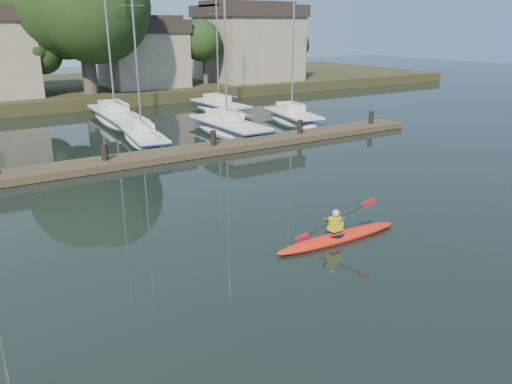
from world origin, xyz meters
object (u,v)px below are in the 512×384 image
sailboat_3 (229,135)px  kayak (338,235)px  sailboat_4 (293,124)px  dock (163,155)px  sailboat_7 (220,112)px  sailboat_2 (143,143)px  sailboat_6 (117,124)px

sailboat_3 → kayak: bearing=-109.3°
kayak → sailboat_4: sailboat_4 is taller
sailboat_4 → dock: bearing=-146.4°
sailboat_7 → kayak: bearing=-112.7°
kayak → dock: kayak is taller
sailboat_4 → sailboat_2: bearing=-167.4°
sailboat_2 → sailboat_3: sailboat_3 is taller
dock → kayak: bearing=-86.5°
kayak → sailboat_3: sailboat_3 is taller
kayak → sailboat_4: (11.57, 18.20, -0.39)m
sailboat_3 → sailboat_4: sailboat_3 is taller
kayak → sailboat_2: 17.76m
sailboat_2 → sailboat_6: (0.71, 7.41, -0.04)m
sailboat_3 → sailboat_7: size_ratio=1.09×
sailboat_2 → sailboat_6: sailboat_6 is taller
sailboat_6 → sailboat_7: size_ratio=1.33×
sailboat_6 → sailboat_7: sailboat_6 is taller
kayak → sailboat_2: sailboat_2 is taller
kayak → sailboat_6: (0.62, 25.16, -0.39)m
sailboat_3 → sailboat_2: bearing=174.1°
sailboat_2 → dock: bearing=-90.6°
dock → sailboat_6: (1.39, 12.26, -0.41)m
kayak → sailboat_6: 25.18m
kayak → sailboat_3: size_ratio=0.34×
sailboat_3 → sailboat_7: 9.00m
dock → sailboat_7: 16.19m
kayak → dock: (-0.78, 12.90, 0.02)m
sailboat_2 → sailboat_7: size_ratio=1.02×
dock → sailboat_2: (0.69, 4.85, -0.37)m
sailboat_3 → sailboat_6: size_ratio=0.82×
sailboat_3 → sailboat_6: 9.35m
dock → sailboat_6: sailboat_6 is taller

